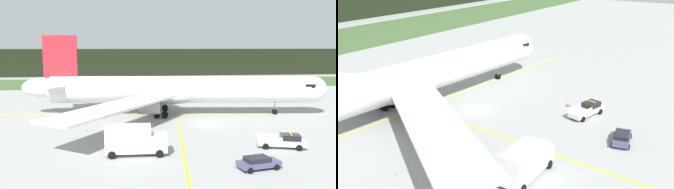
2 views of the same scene
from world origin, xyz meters
The scene contains 11 objects.
ground centered at (0.00, 0.00, 0.00)m, with size 320.00×320.00×0.00m, color #9A9E9A.
grass_verge centered at (0.00, 61.24, 0.02)m, with size 320.00×30.04×0.04m, color #405F32.
distant_tree_line centered at (0.00, 89.12, 5.64)m, with size 288.00×4.68×11.28m, color black.
taxiway_centerline_main centered at (-3.53, 7.97, 0.00)m, with size 75.20×0.30×0.01m, color yellow.
taxiway_centerline_spur centered at (-6.22, -15.26, 0.00)m, with size 36.31×0.30×0.01m, color yellow.
airliner centered at (-4.52, 8.06, 4.54)m, with size 56.24×52.56×14.52m.
ops_pickup_truck centered at (6.54, -13.73, 0.90)m, with size 6.09×3.35×1.94m.
catering_truck centered at (-11.98, -14.46, 1.86)m, with size 7.17×2.75×3.70m.
staff_car centered at (0.80, -20.26, 0.70)m, with size 4.68×2.74×1.30m.
apron_cone centered at (8.57, -10.01, 0.34)m, with size 0.56×0.56×0.70m.
taxiway_edge_light_west centered at (-18.84, -3.52, 0.21)m, with size 0.12×0.12×0.39m.
Camera 1 is at (-12.04, -51.99, 12.68)m, focal length 35.43 mm.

